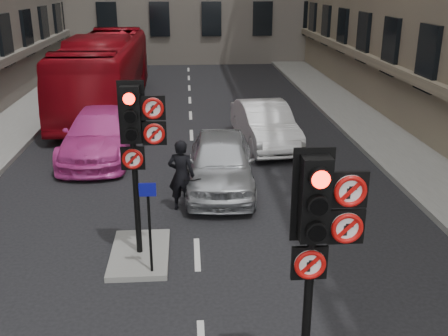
{
  "coord_description": "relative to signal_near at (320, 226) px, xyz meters",
  "views": [
    {
      "loc": [
        -0.13,
        -4.82,
        5.5
      ],
      "look_at": [
        0.44,
        3.16,
        2.6
      ],
      "focal_mm": 42.0,
      "sensor_mm": 36.0,
      "label": 1
    }
  ],
  "objects": [
    {
      "name": "pavement_right",
      "position": [
        5.71,
        11.01,
        -2.5
      ],
      "size": [
        3.0,
        50.0,
        0.16
      ],
      "primitive_type": "cube",
      "color": "gray",
      "rests_on": "ground"
    },
    {
      "name": "centre_island",
      "position": [
        -2.69,
        4.01,
        -2.52
      ],
      "size": [
        1.2,
        2.0,
        0.12
      ],
      "primitive_type": "cube",
      "color": "gray",
      "rests_on": "ground"
    },
    {
      "name": "signal_near",
      "position": [
        0.0,
        0.0,
        0.0
      ],
      "size": [
        0.91,
        0.4,
        3.58
      ],
      "color": "black",
      "rests_on": "ground"
    },
    {
      "name": "signal_far",
      "position": [
        -2.6,
        4.0,
        0.12
      ],
      "size": [
        0.91,
        0.4,
        3.58
      ],
      "color": "black",
      "rests_on": "centre_island"
    },
    {
      "name": "car_silver",
      "position": [
        -0.74,
        7.73,
        -1.81
      ],
      "size": [
        2.11,
        4.62,
        1.54
      ],
      "primitive_type": "imported",
      "rotation": [
        0.0,
        0.0,
        -0.07
      ],
      "color": "#B0B3B8",
      "rests_on": "ground"
    },
    {
      "name": "car_white",
      "position": [
        1.05,
        11.59,
        -1.84
      ],
      "size": [
        2.04,
        4.67,
        1.49
      ],
      "primitive_type": "imported",
      "rotation": [
        0.0,
        0.0,
        0.1
      ],
      "color": "silver",
      "rests_on": "ground"
    },
    {
      "name": "car_pink",
      "position": [
        -4.47,
        10.81,
        -1.83
      ],
      "size": [
        2.22,
        5.24,
        1.51
      ],
      "primitive_type": "imported",
      "rotation": [
        0.0,
        0.0,
        -0.02
      ],
      "color": "#E042A9",
      "rests_on": "ground"
    },
    {
      "name": "bus_red",
      "position": [
        -5.17,
        17.45,
        -0.95
      ],
      "size": [
        2.81,
        11.72,
        3.26
      ],
      "primitive_type": "imported",
      "rotation": [
        0.0,
        0.0,
        -0.01
      ],
      "color": "maroon",
      "rests_on": "ground"
    },
    {
      "name": "motorcycle",
      "position": [
        -1.59,
        6.49,
        -2.12
      ],
      "size": [
        0.66,
        1.6,
        0.93
      ],
      "primitive_type": "imported",
      "rotation": [
        0.0,
        0.0,
        0.15
      ],
      "color": "black",
      "rests_on": "ground"
    },
    {
      "name": "motorcyclist",
      "position": [
        -1.81,
        6.35,
        -1.67
      ],
      "size": [
        0.75,
        0.57,
        1.83
      ],
      "primitive_type": "imported",
      "rotation": [
        0.0,
        0.0,
        2.92
      ],
      "color": "black",
      "rests_on": "ground"
    },
    {
      "name": "info_sign",
      "position": [
        -2.39,
        3.19,
        -1.26
      ],
      "size": [
        0.32,
        0.1,
        1.86
      ],
      "rotation": [
        0.0,
        0.0,
        -0.03
      ],
      "color": "black",
      "rests_on": "centre_island"
    }
  ]
}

